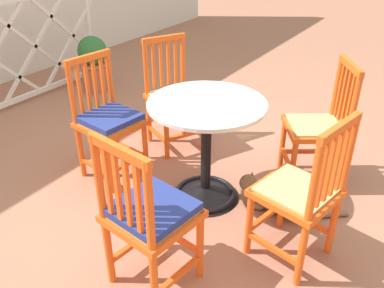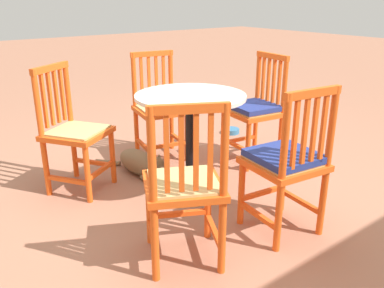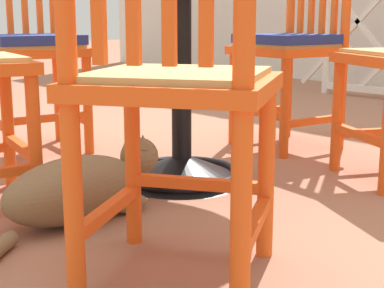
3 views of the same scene
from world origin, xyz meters
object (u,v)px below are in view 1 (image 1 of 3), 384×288
object	(u,v)px
orange_chair_tucked_in	(319,128)
terracotta_planter	(94,62)
tabby_cat	(277,198)
orange_chair_near_fence	(173,97)
orange_chair_by_planter	(301,195)
orange_chair_facing_out	(149,216)
cafe_table	(206,162)
orange_chair_at_corner	(108,121)

from	to	relation	value
orange_chair_tucked_in	terracotta_planter	world-z (taller)	orange_chair_tucked_in
tabby_cat	orange_chair_near_fence	bearing A→B (deg)	70.96
orange_chair_tucked_in	orange_chair_near_fence	world-z (taller)	same
orange_chair_by_planter	orange_chair_facing_out	bearing A→B (deg)	136.69
orange_chair_tucked_in	terracotta_planter	xyz separation A→B (m)	(0.43, 2.67, -0.11)
cafe_table	terracotta_planter	bearing A→B (deg)	63.37
orange_chair_near_fence	orange_chair_facing_out	bearing A→B (deg)	-149.04
tabby_cat	orange_chair_by_planter	bearing A→B (deg)	-145.07
orange_chair_tucked_in	orange_chair_near_fence	xyz separation A→B (m)	(-0.11, 1.19, 0.00)
terracotta_planter	cafe_table	bearing A→B (deg)	-116.63
orange_chair_facing_out	orange_chair_by_planter	xyz separation A→B (m)	(0.60, -0.56, -0.01)
orange_chair_by_planter	tabby_cat	world-z (taller)	orange_chair_by_planter
orange_chair_by_planter	orange_chair_at_corner	bearing A→B (deg)	86.91
cafe_table	orange_chair_at_corner	size ratio (longest dim) A/B	0.83
orange_chair_tucked_in	orange_chair_near_fence	distance (m)	1.20
orange_chair_facing_out	terracotta_planter	world-z (taller)	orange_chair_facing_out
cafe_table	terracotta_planter	xyz separation A→B (m)	(1.06, 2.11, 0.04)
orange_chair_facing_out	terracotta_planter	distance (m)	2.94
cafe_table	orange_chair_near_fence	distance (m)	0.84
orange_chair_facing_out	tabby_cat	distance (m)	1.05
cafe_table	orange_chair_at_corner	xyz separation A→B (m)	(-0.13, 0.76, 0.16)
orange_chair_near_fence	terracotta_planter	bearing A→B (deg)	69.97
orange_chair_at_corner	tabby_cat	bearing A→B (deg)	-78.05
orange_chair_at_corner	orange_chair_tucked_in	xyz separation A→B (m)	(0.76, -1.31, -0.01)
orange_chair_near_fence	cafe_table	bearing A→B (deg)	-129.30
cafe_table	orange_chair_at_corner	bearing A→B (deg)	99.65
orange_chair_tucked_in	tabby_cat	world-z (taller)	orange_chair_tucked_in
orange_chair_near_fence	terracotta_planter	xyz separation A→B (m)	(0.54, 1.47, -0.11)
orange_chair_near_fence	tabby_cat	distance (m)	1.23
orange_chair_tucked_in	terracotta_planter	distance (m)	2.70
orange_chair_facing_out	terracotta_planter	size ratio (longest dim) A/B	1.47
cafe_table	tabby_cat	world-z (taller)	cafe_table
orange_chair_facing_out	tabby_cat	world-z (taller)	orange_chair_facing_out
cafe_table	orange_chair_facing_out	size ratio (longest dim) A/B	0.83
orange_chair_by_planter	terracotta_planter	size ratio (longest dim) A/B	1.47
orange_chair_by_planter	orange_chair_near_fence	distance (m)	1.54
orange_chair_tucked_in	orange_chair_at_corner	bearing A→B (deg)	119.94
orange_chair_facing_out	terracotta_planter	xyz separation A→B (m)	(1.86, 2.27, -0.12)
orange_chair_at_corner	terracotta_planter	bearing A→B (deg)	48.79
cafe_table	orange_chair_by_planter	distance (m)	0.77
orange_chair_at_corner	orange_chair_near_fence	distance (m)	0.66
orange_chair_at_corner	tabby_cat	size ratio (longest dim) A/B	1.28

